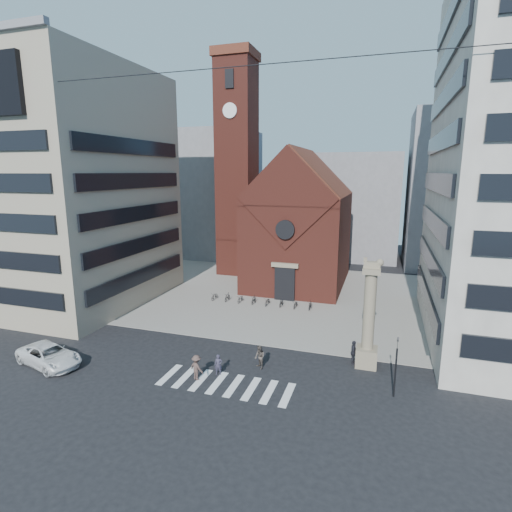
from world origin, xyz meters
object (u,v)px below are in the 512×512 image
Objects in this scene: white_car at (49,356)px; pedestrian_2 at (353,352)px; traffic_light at (396,366)px; pedestrian_1 at (260,357)px; pedestrian_0 at (218,365)px; lion_column at (369,324)px; scooter_0 at (215,296)px.

pedestrian_2 is (22.73, 7.52, 0.17)m from white_car.
traffic_light reaches higher than pedestrian_1.
white_car is at bearing -172.21° from traffic_light.
pedestrian_1 is at bearing 17.21° from pedestrian_0.
white_car is 23.95m from pedestrian_2.
white_car is 3.65× the size of pedestrian_0.
traffic_light is at bearing 39.99° from pedestrian_1.
traffic_light is at bearing -63.54° from lion_column.
pedestrian_2 is (6.83, 2.98, 0.05)m from pedestrian_1.
pedestrian_2 is at bearing -32.91° from scooter_0.
lion_column reaches higher than scooter_0.
lion_column is 11.86m from pedestrian_0.
white_car is (-23.74, -7.52, -2.66)m from lion_column.
pedestrian_1 is (2.66, 1.85, 0.13)m from pedestrian_0.
pedestrian_0 is 17.99m from scooter_0.
traffic_light is 2.33× the size of pedestrian_1.
pedestrian_2 is at bearing 180.00° from lion_column.
white_car is 13.52m from pedestrian_0.
pedestrian_0 is (-10.50, -4.83, -2.67)m from lion_column.
pedestrian_2 is (9.49, 4.83, 0.18)m from pedestrian_0.
traffic_light is 12.60m from pedestrian_0.
traffic_light is 5.17m from pedestrian_2.
traffic_light is at bearing -36.58° from scooter_0.
traffic_light is 2.73× the size of pedestrian_0.
lion_column is at bearing 7.10° from pedestrian_0.
traffic_light is at bearing -67.78° from white_car.
white_car is 16.54m from pedestrian_1.
pedestrian_2 is (-3.00, 4.00, -1.32)m from traffic_light.
pedestrian_1 is (-9.83, 1.02, -1.37)m from traffic_light.
lion_column is at bearing -57.99° from white_car.
pedestrian_1 is at bearing 174.06° from traffic_light.
traffic_light is 9.97m from pedestrian_1.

